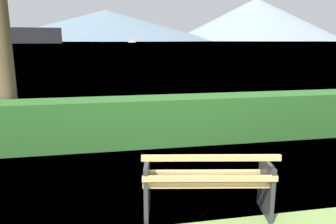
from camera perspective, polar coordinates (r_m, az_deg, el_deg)
The scene contains 6 objects.
ground_plane at distance 4.23m, azimuth 6.71°, elevation -17.21°, with size 1400.00×1400.00×0.00m, color olive.
water_surface at distance 313.30m, azimuth -10.69°, elevation 12.08°, with size 620.00×620.00×0.00m, color #7A99A8.
park_bench at distance 3.98m, azimuth 6.97°, elevation -12.36°, with size 1.61×0.83×0.87m.
hedge_row at distance 6.61m, azimuth -0.44°, elevation -1.48°, with size 9.12×0.71×0.96m, color #285B23.
tender_far at distance 262.44m, azimuth -6.41°, elevation 12.30°, with size 5.96×2.45×2.06m.
distant_hills at distance 600.00m, azimuth -8.12°, elevation 15.62°, with size 886.41×394.82×79.30m.
Camera 1 is at (-1.14, -3.49, 2.10)m, focal length 34.36 mm.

